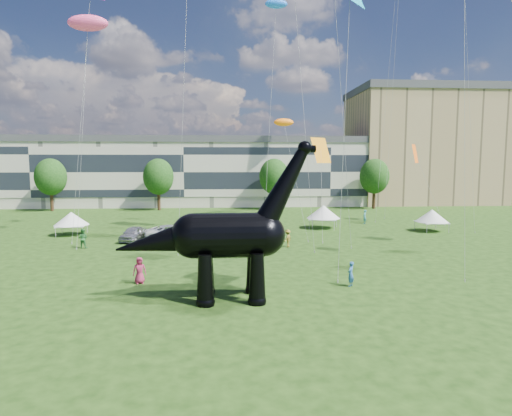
{
  "coord_description": "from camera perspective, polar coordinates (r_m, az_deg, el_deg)",
  "views": [
    {
      "loc": [
        -0.31,
        -21.58,
        8.12
      ],
      "look_at": [
        1.73,
        8.0,
        5.0
      ],
      "focal_mm": 30.0,
      "sensor_mm": 36.0,
      "label": 1
    }
  ],
  "objects": [
    {
      "name": "ground",
      "position": [
        23.06,
        -3.03,
        -14.62
      ],
      "size": [
        220.0,
        220.0,
        0.0
      ],
      "primitive_type": "plane",
      "color": "#16330C",
      "rests_on": "ground"
    },
    {
      "name": "gazebo_left",
      "position": [
        52.62,
        -23.4,
        -1.33
      ],
      "size": [
        4.21,
        4.21,
        2.64
      ],
      "rotation": [
        0.0,
        0.0,
        0.12
      ],
      "color": "white",
      "rests_on": "ground"
    },
    {
      "name": "car_white",
      "position": [
        46.12,
        -11.05,
        -3.24
      ],
      "size": [
        6.01,
        3.25,
        1.6
      ],
      "primitive_type": "imported",
      "rotation": [
        0.0,
        0.0,
        1.68
      ],
      "color": "silver",
      "rests_on": "ground"
    },
    {
      "name": "tree_far_right",
      "position": [
        79.11,
        15.53,
        4.46
      ],
      "size": [
        5.2,
        5.2,
        9.44
      ],
      "color": "#382314",
      "rests_on": "ground"
    },
    {
      "name": "gazebo_near",
      "position": [
        54.07,
        8.97,
        -0.55
      ],
      "size": [
        5.27,
        5.27,
        2.88
      ],
      "rotation": [
        0.0,
        0.0,
        -0.34
      ],
      "color": "silver",
      "rests_on": "ground"
    },
    {
      "name": "dinosaur_sculpture",
      "position": [
        25.43,
        -4.61,
        -4.03
      ],
      "size": [
        11.93,
        3.33,
        9.79
      ],
      "rotation": [
        0.0,
        0.0,
        0.02
      ],
      "color": "black",
      "rests_on": "ground"
    },
    {
      "name": "tree_mid_left",
      "position": [
        75.52,
        -12.89,
        4.46
      ],
      "size": [
        5.2,
        5.2,
        9.44
      ],
      "color": "#382314",
      "rests_on": "ground"
    },
    {
      "name": "tree_mid_right",
      "position": [
        75.07,
        2.42,
        4.6
      ],
      "size": [
        5.2,
        5.2,
        9.44
      ],
      "color": "#382314",
      "rests_on": "ground"
    },
    {
      "name": "car_grey",
      "position": [
        42.96,
        -7.75,
        -3.93
      ],
      "size": [
        4.72,
        2.11,
        1.51
      ],
      "primitive_type": "imported",
      "rotation": [
        0.0,
        0.0,
        1.45
      ],
      "color": "gray",
      "rests_on": "ground"
    },
    {
      "name": "tree_far_left",
      "position": [
        80.3,
        -25.72,
        4.1
      ],
      "size": [
        5.2,
        5.2,
        9.44
      ],
      "color": "#382314",
      "rests_on": "ground"
    },
    {
      "name": "apartment_block",
      "position": [
        95.55,
        21.19,
        7.33
      ],
      "size": [
        28.0,
        18.0,
        22.0
      ],
      "primitive_type": "cube",
      "color": "tan",
      "rests_on": "ground"
    },
    {
      "name": "car_silver",
      "position": [
        46.68,
        -16.05,
        -3.31
      ],
      "size": [
        2.5,
        4.69,
        1.52
      ],
      "primitive_type": "imported",
      "rotation": [
        0.0,
        0.0,
        -0.17
      ],
      "color": "#AEAEB3",
      "rests_on": "ground"
    },
    {
      "name": "visitors",
      "position": [
        41.92,
        -14.48,
        -4.11
      ],
      "size": [
        46.53,
        29.44,
        1.88
      ],
      "color": "#2B5F9F",
      "rests_on": "ground"
    },
    {
      "name": "terrace_row",
      "position": [
        83.96,
        -9.23,
        4.48
      ],
      "size": [
        78.0,
        11.0,
        12.0
      ],
      "primitive_type": "cube",
      "color": "beige",
      "rests_on": "ground"
    },
    {
      "name": "car_dark",
      "position": [
        48.93,
        -0.99,
        -2.59
      ],
      "size": [
        2.79,
        5.78,
        1.62
      ],
      "primitive_type": "imported",
      "rotation": [
        0.0,
        0.0,
        -0.09
      ],
      "color": "#595960",
      "rests_on": "ground"
    },
    {
      "name": "gazebo_far",
      "position": [
        55.17,
        22.4,
        -0.99
      ],
      "size": [
        4.03,
        4.03,
        2.62
      ],
      "rotation": [
        0.0,
        0.0,
        0.08
      ],
      "color": "silver",
      "rests_on": "ground"
    }
  ]
}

